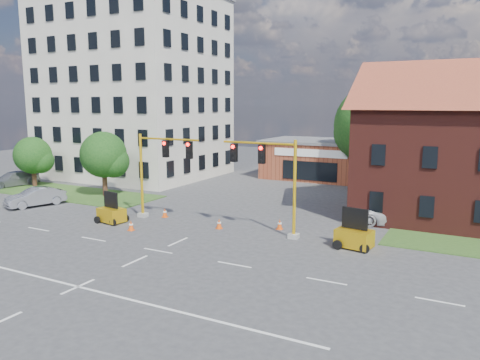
{
  "coord_description": "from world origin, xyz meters",
  "views": [
    {
      "loc": [
        16.2,
        -20.71,
        8.42
      ],
      "look_at": [
        0.09,
        10.0,
        2.68
      ],
      "focal_mm": 35.0,
      "sensor_mm": 36.0,
      "label": 1
    }
  ],
  "objects_px": {
    "signal_mast_west": "(159,166)",
    "pickup_white": "(400,214)",
    "trailer_west": "(111,213)",
    "signal_mast_east": "(270,175)",
    "trailer_east": "(354,236)"
  },
  "relations": [
    {
      "from": "signal_mast_west",
      "to": "pickup_white",
      "type": "height_order",
      "value": "signal_mast_west"
    },
    {
      "from": "trailer_west",
      "to": "pickup_white",
      "type": "relative_size",
      "value": 0.38
    },
    {
      "from": "pickup_white",
      "to": "trailer_west",
      "type": "bearing_deg",
      "value": 105.65
    },
    {
      "from": "signal_mast_west",
      "to": "signal_mast_east",
      "type": "bearing_deg",
      "value": 0.0
    },
    {
      "from": "signal_mast_west",
      "to": "signal_mast_east",
      "type": "relative_size",
      "value": 1.0
    },
    {
      "from": "signal_mast_west",
      "to": "pickup_white",
      "type": "distance_m",
      "value": 17.25
    },
    {
      "from": "signal_mast_east",
      "to": "trailer_east",
      "type": "distance_m",
      "value": 6.37
    },
    {
      "from": "trailer_west",
      "to": "trailer_east",
      "type": "relative_size",
      "value": 0.93
    },
    {
      "from": "pickup_white",
      "to": "trailer_east",
      "type": "bearing_deg",
      "value": 157.18
    },
    {
      "from": "signal_mast_west",
      "to": "trailer_west",
      "type": "bearing_deg",
      "value": -137.09
    },
    {
      "from": "signal_mast_west",
      "to": "trailer_east",
      "type": "height_order",
      "value": "signal_mast_west"
    },
    {
      "from": "trailer_west",
      "to": "trailer_east",
      "type": "bearing_deg",
      "value": 18.34
    },
    {
      "from": "trailer_east",
      "to": "trailer_west",
      "type": "bearing_deg",
      "value": -163.35
    },
    {
      "from": "signal_mast_west",
      "to": "signal_mast_east",
      "type": "height_order",
      "value": "same"
    },
    {
      "from": "trailer_west",
      "to": "pickup_white",
      "type": "bearing_deg",
      "value": 36.64
    }
  ]
}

